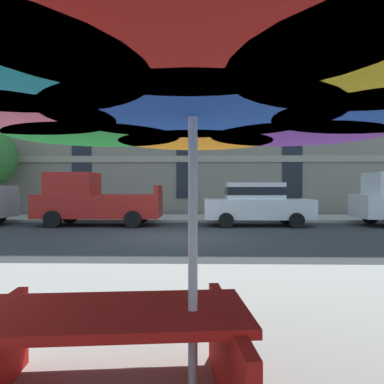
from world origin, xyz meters
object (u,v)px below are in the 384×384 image
Objects in this scene: pickup_red at (94,201)px; sedan_white at (256,203)px; patio_umbrella at (193,87)px; picnic_table at (107,353)px.

pickup_red is 6.77m from sedan_white.
sedan_white is 12.98m from patio_umbrella.
pickup_red is 1.16× the size of sedan_white.
pickup_red is 2.63× the size of picnic_table.
sedan_white is at bearing 77.09° from picnic_table.
patio_umbrella reaches higher than picnic_table.
sedan_white is 13.04m from picnic_table.
patio_umbrella is (4.40, -12.70, 1.15)m from pickup_red.
picnic_table is (3.86, -12.70, -0.54)m from pickup_red.
patio_umbrella reaches higher than pickup_red.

